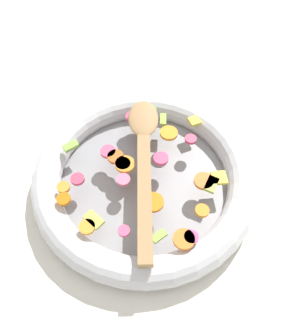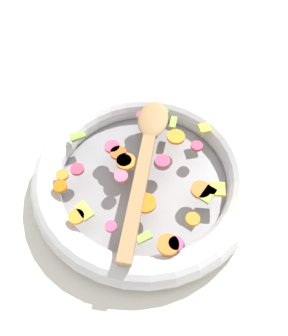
{
  "view_description": "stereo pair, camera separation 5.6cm",
  "coord_description": "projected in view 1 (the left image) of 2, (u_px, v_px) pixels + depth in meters",
  "views": [
    {
      "loc": [
        0.05,
        -0.31,
        0.51
      ],
      "look_at": [
        0.0,
        0.0,
        0.05
      ],
      "focal_mm": 35.0,
      "sensor_mm": 36.0,
      "label": 1
    },
    {
      "loc": [
        0.11,
        -0.3,
        0.51
      ],
      "look_at": [
        0.0,
        0.0,
        0.05
      ],
      "focal_mm": 35.0,
      "sensor_mm": 36.0,
      "label": 2
    }
  ],
  "objects": [
    {
      "name": "ground_plane",
      "position": [
        144.0,
        183.0,
        0.6
      ],
      "size": [
        4.0,
        4.0,
        0.0
      ],
      "primitive_type": "plane",
      "color": "silver"
    },
    {
      "name": "wooden_spoon",
      "position": [
        144.0,
        153.0,
        0.56
      ],
      "size": [
        0.1,
        0.32,
        0.01
      ],
      "color": "#A87F51",
      "rests_on": "chopped_vegetables"
    },
    {
      "name": "skillet",
      "position": [
        144.0,
        177.0,
        0.58
      ],
      "size": [
        0.39,
        0.39,
        0.05
      ],
      "color": "gray",
      "rests_on": "ground_plane"
    },
    {
      "name": "chopped_vegetables",
      "position": [
        145.0,
        175.0,
        0.55
      ],
      "size": [
        0.29,
        0.29,
        0.01
      ],
      "color": "orange",
      "rests_on": "skillet"
    }
  ]
}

